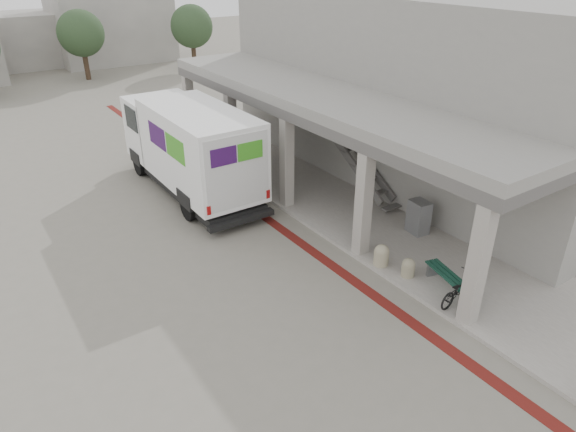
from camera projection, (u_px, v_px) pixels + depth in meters
ground at (315, 284)px, 14.42m from camera, size 120.00×120.00×0.00m
bike_lane_stripe at (302, 244)px, 16.39m from camera, size 0.35×40.00×0.01m
sidewalk at (415, 242)px, 16.40m from camera, size 4.40×28.00×0.12m
transit_building at (389, 96)px, 19.58m from camera, size 7.60×17.00×7.00m
tree_mid at (81, 33)px, 35.93m from camera, size 3.20×3.20×4.80m
tree_right at (192, 27)px, 39.22m from camera, size 3.20×3.20×4.80m
fedex_truck at (189, 146)px, 19.22m from camera, size 2.58×8.07×3.44m
bench at (450, 280)px, 13.84m from camera, size 0.84×1.89×0.43m
bollard_near at (408, 267)px, 14.47m from camera, size 0.37×0.37×0.56m
bollard_far at (381, 255)px, 14.97m from camera, size 0.44×0.44×0.66m
utility_cabinet at (419, 217)px, 16.61m from camera, size 0.57×0.72×1.11m
bicycle_black at (459, 289)px, 13.33m from camera, size 1.57×0.68×0.80m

